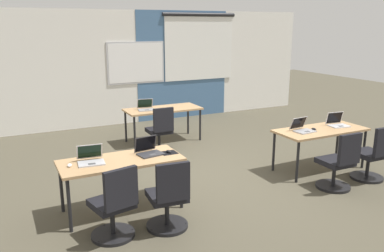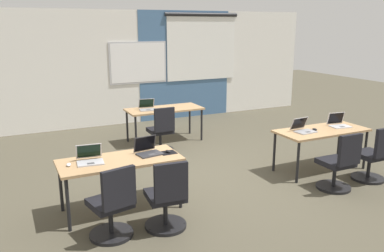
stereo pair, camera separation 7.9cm
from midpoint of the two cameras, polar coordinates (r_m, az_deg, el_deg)
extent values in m
plane|color=#4C4738|center=(6.72, 3.47, -6.95)|extent=(24.00, 24.00, 0.00)
cube|color=silver|center=(10.18, -8.09, 8.38)|extent=(10.00, 0.20, 2.80)
cube|color=#42668E|center=(10.58, -0.74, 8.74)|extent=(2.56, 0.01, 2.80)
cube|color=#B7B7BC|center=(10.08, -7.53, 9.03)|extent=(1.48, 0.02, 1.04)
cube|color=white|center=(10.08, -7.52, 9.03)|extent=(1.40, 0.02, 0.96)
cube|color=white|center=(10.74, 1.63, 11.10)|extent=(2.00, 0.02, 1.65)
cylinder|color=black|center=(10.72, 1.67, 15.77)|extent=(2.10, 0.10, 0.10)
cube|color=tan|center=(5.32, -9.93, -4.91)|extent=(1.60, 0.70, 0.04)
cylinder|color=black|center=(5.04, -17.02, -10.86)|extent=(0.04, 0.04, 0.68)
cylinder|color=black|center=(5.42, -1.25, -8.40)|extent=(0.04, 0.04, 0.68)
cylinder|color=black|center=(5.59, -18.01, -8.39)|extent=(0.04, 0.04, 0.68)
cylinder|color=black|center=(5.93, -3.66, -6.36)|extent=(0.04, 0.04, 0.68)
cube|color=tan|center=(7.06, 18.52, -0.63)|extent=(1.60, 0.70, 0.04)
cylinder|color=black|center=(6.46, 15.35, -5.09)|extent=(0.04, 0.04, 0.68)
cylinder|color=black|center=(7.49, 23.98, -3.17)|extent=(0.04, 0.04, 0.68)
cylinder|color=black|center=(6.90, 12.11, -3.65)|extent=(0.04, 0.04, 0.68)
cylinder|color=black|center=(7.86, 20.69, -2.04)|extent=(0.04, 0.04, 0.68)
cube|color=tan|center=(8.43, -3.75, 2.45)|extent=(1.60, 0.70, 0.04)
cylinder|color=black|center=(7.99, -7.82, -0.97)|extent=(0.04, 0.04, 0.68)
cylinder|color=black|center=(8.54, 1.66, 0.16)|extent=(0.04, 0.04, 0.68)
cylinder|color=black|center=(8.55, -9.07, -0.01)|extent=(0.04, 0.04, 0.68)
cylinder|color=black|center=(9.06, -0.08, 1.00)|extent=(0.04, 0.04, 0.68)
cube|color=silver|center=(7.34, 20.89, -0.06)|extent=(0.36, 0.27, 0.02)
cube|color=#4C4C4F|center=(7.30, 21.14, -0.08)|extent=(0.10, 0.07, 0.00)
cube|color=silver|center=(7.42, 20.29, 1.06)|extent=(0.33, 0.10, 0.22)
cube|color=black|center=(7.41, 20.32, 1.06)|extent=(0.30, 0.09, 0.19)
cylinder|color=black|center=(7.11, 24.27, -6.85)|extent=(0.52, 0.52, 0.04)
cylinder|color=black|center=(7.05, 24.43, -5.41)|extent=(0.06, 0.06, 0.34)
cube|color=black|center=(6.98, 24.60, -3.78)|extent=(0.45, 0.45, 0.08)
sphere|color=black|center=(7.25, 22.89, -6.28)|extent=(0.04, 0.04, 0.04)
sphere|color=black|center=(7.23, 25.87, -6.67)|extent=(0.04, 0.04, 0.04)
sphere|color=black|center=(6.90, 23.49, -7.37)|extent=(0.04, 0.04, 0.04)
cube|color=#B7B7BC|center=(5.22, -14.01, -5.17)|extent=(0.35, 0.27, 0.02)
cube|color=#4C4C4F|center=(5.17, -13.96, -5.25)|extent=(0.10, 0.07, 0.00)
cube|color=#B7B7BC|center=(5.34, -14.25, -3.51)|extent=(0.34, 0.13, 0.21)
cube|color=black|center=(5.33, -14.24, -3.51)|extent=(0.30, 0.11, 0.18)
ellipsoid|color=silver|center=(5.21, -16.95, -5.36)|extent=(0.08, 0.11, 0.03)
cylinder|color=black|center=(4.97, -11.06, -15.02)|extent=(0.52, 0.52, 0.04)
cylinder|color=black|center=(4.88, -11.17, -13.07)|extent=(0.06, 0.06, 0.34)
cube|color=black|center=(4.79, -11.30, -10.84)|extent=(0.52, 0.52, 0.08)
cube|color=black|center=(4.48, -10.00, -8.85)|extent=(0.40, 0.14, 0.46)
sphere|color=black|center=(5.16, -12.29, -13.92)|extent=(0.04, 0.04, 0.04)
sphere|color=black|center=(5.01, -8.34, -14.66)|extent=(0.04, 0.04, 0.04)
sphere|color=black|center=(4.84, -13.10, -16.03)|extent=(0.04, 0.04, 0.04)
cube|color=#333338|center=(5.43, -5.68, -4.04)|extent=(0.36, 0.28, 0.02)
cube|color=#4C4C4F|center=(5.39, -5.41, -4.09)|extent=(0.10, 0.07, 0.00)
cube|color=#333338|center=(5.51, -6.42, -2.52)|extent=(0.33, 0.11, 0.22)
cube|color=black|center=(5.51, -6.39, -2.52)|extent=(0.30, 0.09, 0.19)
cube|color=black|center=(5.49, -3.05, -3.86)|extent=(0.22, 0.19, 0.00)
ellipsoid|color=black|center=(5.49, -3.06, -3.67)|extent=(0.07, 0.11, 0.03)
cylinder|color=black|center=(5.08, -3.36, -14.08)|extent=(0.52, 0.52, 0.04)
cylinder|color=black|center=(4.99, -3.40, -12.16)|extent=(0.06, 0.06, 0.34)
cube|color=black|center=(4.90, -3.43, -9.96)|extent=(0.48, 0.48, 0.08)
cube|color=black|center=(4.58, -2.54, -8.10)|extent=(0.40, 0.09, 0.46)
sphere|color=black|center=(5.28, -4.15, -12.91)|extent=(0.04, 0.04, 0.04)
sphere|color=black|center=(5.08, -0.64, -14.02)|extent=(0.04, 0.04, 0.04)
sphere|color=black|center=(4.97, -5.64, -14.82)|extent=(0.04, 0.04, 0.04)
cube|color=#9E9EA3|center=(6.79, 16.38, -0.80)|extent=(0.35, 0.26, 0.02)
cube|color=#4C4C4F|center=(6.75, 16.70, -0.82)|extent=(0.09, 0.07, 0.00)
cube|color=#9E9EA3|center=(6.87, 15.50, 0.38)|extent=(0.34, 0.12, 0.21)
cube|color=black|center=(6.87, 15.53, 0.39)|extent=(0.30, 0.10, 0.18)
ellipsoid|color=black|center=(6.96, 17.59, -0.46)|extent=(0.06, 0.10, 0.03)
cylinder|color=black|center=(6.54, 20.02, -8.25)|extent=(0.52, 0.52, 0.04)
cylinder|color=black|center=(6.47, 20.17, -6.70)|extent=(0.06, 0.06, 0.34)
cube|color=black|center=(6.40, 20.33, -4.94)|extent=(0.45, 0.45, 0.08)
cube|color=black|center=(6.16, 22.17, -3.22)|extent=(0.40, 0.07, 0.46)
sphere|color=black|center=(6.69, 18.62, -7.59)|extent=(0.04, 0.04, 0.04)
sphere|color=black|center=(6.64, 21.84, -8.05)|extent=(0.04, 0.04, 0.04)
sphere|color=black|center=(6.34, 19.03, -8.85)|extent=(0.04, 0.04, 0.04)
cube|color=#9E9EA3|center=(8.26, -6.12, 2.34)|extent=(0.36, 0.28, 0.02)
cube|color=#4C4C4F|center=(8.20, -6.05, 2.34)|extent=(0.10, 0.07, 0.00)
cube|color=#9E9EA3|center=(8.39, -6.33, 3.29)|extent=(0.34, 0.15, 0.20)
cube|color=black|center=(8.38, -6.32, 3.30)|extent=(0.31, 0.13, 0.18)
cylinder|color=black|center=(7.93, -4.29, -3.43)|extent=(0.52, 0.52, 0.04)
cylinder|color=black|center=(7.87, -4.31, -2.11)|extent=(0.06, 0.06, 0.34)
cube|color=black|center=(7.81, -4.34, -0.64)|extent=(0.44, 0.44, 0.08)
cube|color=black|center=(7.52, -3.69, 0.90)|extent=(0.40, 0.06, 0.46)
sphere|color=black|center=(8.14, -4.88, -2.96)|extent=(0.04, 0.04, 0.04)
sphere|color=black|center=(7.94, -2.60, -3.36)|extent=(0.04, 0.04, 0.04)
sphere|color=black|center=(7.79, -5.62, -3.77)|extent=(0.04, 0.04, 0.04)
camera|label=1|loc=(0.04, -89.63, 0.09)|focal=36.98mm
camera|label=2|loc=(0.04, 90.37, -0.09)|focal=36.98mm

